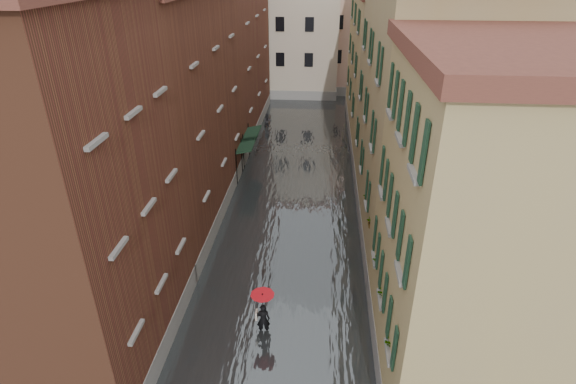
% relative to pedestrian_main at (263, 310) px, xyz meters
% --- Properties ---
extents(ground, '(120.00, 120.00, 0.00)m').
position_rel_pedestrian_main_xyz_m(ground, '(0.44, 0.77, -1.29)').
color(ground, '#58585A').
rests_on(ground, ground).
extents(floodwater, '(10.00, 60.00, 0.20)m').
position_rel_pedestrian_main_xyz_m(floodwater, '(0.44, 13.77, -1.19)').
color(floodwater, '#3D4244').
rests_on(floodwater, ground).
extents(building_left_near, '(6.00, 8.00, 13.00)m').
position_rel_pedestrian_main_xyz_m(building_left_near, '(-6.56, -1.23, 5.21)').
color(building_left_near, brown).
rests_on(building_left_near, ground).
extents(building_left_mid, '(6.00, 14.00, 12.50)m').
position_rel_pedestrian_main_xyz_m(building_left_mid, '(-6.56, 9.77, 4.96)').
color(building_left_mid, '#5A2D1C').
rests_on(building_left_mid, ground).
extents(building_left_far, '(6.00, 16.00, 14.00)m').
position_rel_pedestrian_main_xyz_m(building_left_far, '(-6.56, 24.77, 5.71)').
color(building_left_far, brown).
rests_on(building_left_far, ground).
extents(building_right_near, '(6.00, 8.00, 11.50)m').
position_rel_pedestrian_main_xyz_m(building_right_near, '(7.44, -1.23, 4.46)').
color(building_right_near, tan).
rests_on(building_right_near, ground).
extents(building_right_mid, '(6.00, 14.00, 13.00)m').
position_rel_pedestrian_main_xyz_m(building_right_mid, '(7.44, 9.77, 5.21)').
color(building_right_mid, '#99875D').
rests_on(building_right_mid, ground).
extents(building_right_far, '(6.00, 16.00, 11.50)m').
position_rel_pedestrian_main_xyz_m(building_right_far, '(7.44, 24.77, 4.46)').
color(building_right_far, tan).
rests_on(building_right_far, ground).
extents(building_end_cream, '(12.00, 9.00, 13.00)m').
position_rel_pedestrian_main_xyz_m(building_end_cream, '(-2.56, 38.77, 5.21)').
color(building_end_cream, '#C1AD9A').
rests_on(building_end_cream, ground).
extents(building_end_pink, '(10.00, 9.00, 12.00)m').
position_rel_pedestrian_main_xyz_m(building_end_pink, '(6.44, 40.77, 4.71)').
color(building_end_pink, tan).
rests_on(building_end_pink, ground).
extents(awning_near, '(1.09, 2.82, 2.80)m').
position_rel_pedestrian_main_xyz_m(awning_near, '(-3.05, 14.66, 1.17)').
color(awning_near, black).
rests_on(awning_near, ground).
extents(awning_far, '(1.09, 3.22, 2.80)m').
position_rel_pedestrian_main_xyz_m(awning_far, '(-3.04, 16.90, 1.18)').
color(awning_far, black).
rests_on(awning_far, ground).
extents(window_planters, '(0.59, 10.54, 0.84)m').
position_rel_pedestrian_main_xyz_m(window_planters, '(4.56, 1.39, 2.22)').
color(window_planters, brown).
rests_on(window_planters, ground).
extents(pedestrian_main, '(0.97, 0.97, 2.06)m').
position_rel_pedestrian_main_xyz_m(pedestrian_main, '(0.00, 0.00, 0.00)').
color(pedestrian_main, black).
rests_on(pedestrian_main, ground).
extents(pedestrian_far, '(0.87, 0.79, 1.46)m').
position_rel_pedestrian_main_xyz_m(pedestrian_far, '(-2.89, 25.18, -0.56)').
color(pedestrian_far, black).
rests_on(pedestrian_far, ground).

